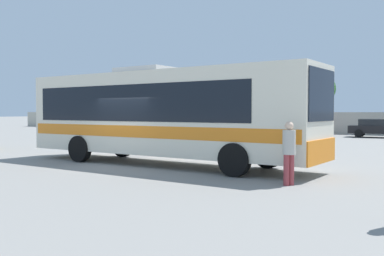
{
  "coord_description": "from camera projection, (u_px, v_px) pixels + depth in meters",
  "views": [
    {
      "loc": [
        10.32,
        -12.64,
        1.99
      ],
      "look_at": [
        0.15,
        4.35,
        1.25
      ],
      "focal_mm": 40.8,
      "sensor_mm": 36.0,
      "label": 1
    }
  ],
  "objects": [
    {
      "name": "roadside_tree_midleft",
      "position": [
        315.0,
        89.0,
        46.61
      ],
      "size": [
        4.34,
        4.34,
        6.28
      ],
      "color": "brown",
      "rests_on": "ground_plane"
    },
    {
      "name": "parked_car_rightmost_black",
      "position": [
        378.0,
        128.0,
        33.77
      ],
      "size": [
        4.42,
        2.21,
        1.43
      ],
      "color": "black",
      "rests_on": "ground_plane"
    },
    {
      "name": "roadside_tree_left",
      "position": [
        220.0,
        91.0,
        47.28
      ],
      "size": [
        5.09,
        5.09,
        6.41
      ],
      "color": "brown",
      "rests_on": "ground_plane"
    },
    {
      "name": "coach_bus_cream_orange",
      "position": [
        161.0,
        112.0,
        16.47
      ],
      "size": [
        12.14,
        3.31,
        3.69
      ],
      "color": "silver",
      "rests_on": "ground_plane"
    },
    {
      "name": "parked_car_third_red",
      "position": [
        291.0,
        126.0,
        38.11
      ],
      "size": [
        4.39,
        2.28,
        1.47
      ],
      "color": "red",
      "rests_on": "ground_plane"
    },
    {
      "name": "parked_car_second_red",
      "position": [
        234.0,
        125.0,
        40.9
      ],
      "size": [
        4.32,
        2.02,
        1.42
      ],
      "color": "red",
      "rests_on": "ground_plane"
    },
    {
      "name": "ground_plane",
      "position": [
        241.0,
        147.0,
        24.78
      ],
      "size": [
        300.0,
        300.0,
        0.0
      ],
      "primitive_type": "plane",
      "color": "gray"
    },
    {
      "name": "parked_car_leftmost_dark_blue",
      "position": [
        176.0,
        124.0,
        44.09
      ],
      "size": [
        4.49,
        2.23,
        1.53
      ],
      "color": "navy",
      "rests_on": "ground_plane"
    },
    {
      "name": "attendant_by_bus_door",
      "position": [
        289.0,
        149.0,
        11.74
      ],
      "size": [
        0.49,
        0.49,
        1.73
      ],
      "color": "#99383D",
      "rests_on": "ground_plane"
    },
    {
      "name": "perimeter_wall",
      "position": [
        320.0,
        123.0,
        39.69
      ],
      "size": [
        80.0,
        0.3,
        1.96
      ],
      "primitive_type": "cube",
      "color": "#B2AD9E",
      "rests_on": "ground_plane"
    }
  ]
}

